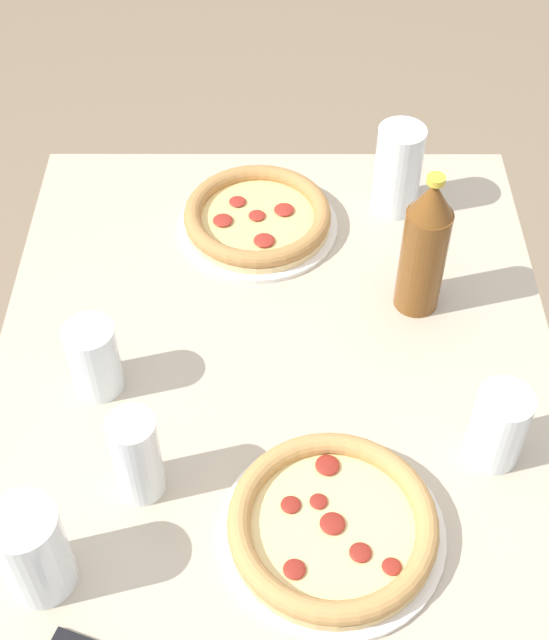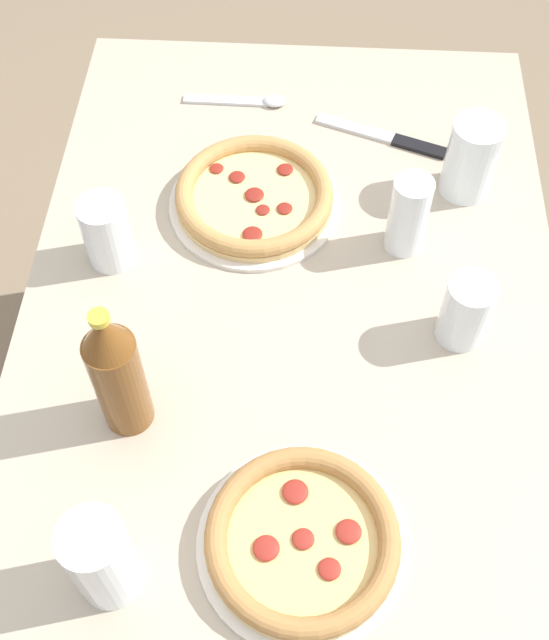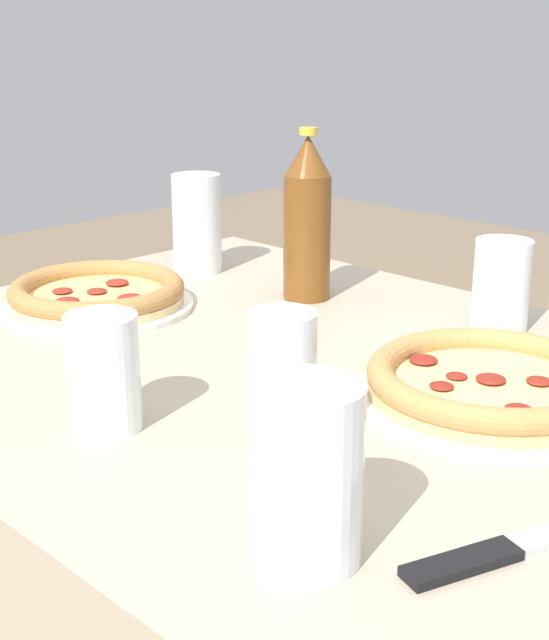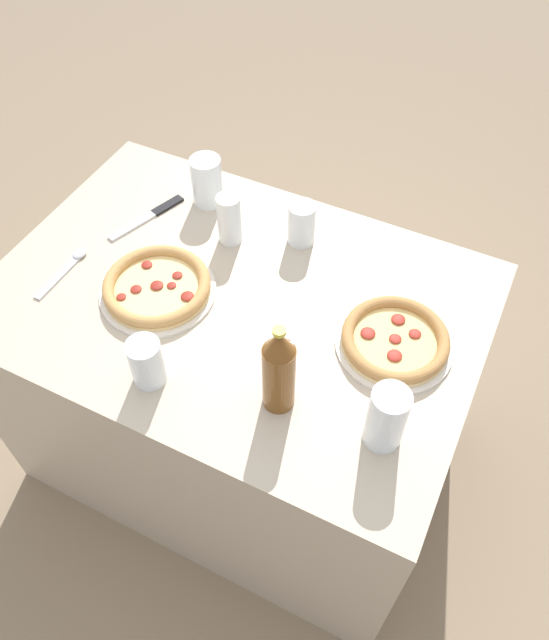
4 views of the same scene
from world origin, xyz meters
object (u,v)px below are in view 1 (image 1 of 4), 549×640
at_px(glass_cola, 93,361).
at_px(beer_bottle, 423,247).
at_px(glass_mango_juice, 135,459).
at_px(glass_water, 496,428).
at_px(pizza_pepperoni, 256,218).
at_px(glass_lemonade, 31,552).
at_px(pizza_salami, 330,526).
at_px(glass_red_wine, 396,173).

xyz_separation_m(glass_cola, beer_bottle, (-0.16, 0.46, 0.06)).
bearing_deg(glass_mango_juice, glass_water, 96.56).
distance_m(pizza_pepperoni, glass_cola, 0.40).
bearing_deg(glass_lemonade, beer_bottle, 132.70).
distance_m(pizza_pepperoni, beer_bottle, 0.31).
xyz_separation_m(pizza_salami, glass_lemonade, (0.06, -0.35, 0.05)).
bearing_deg(glass_lemonade, pizza_pepperoni, 158.41).
height_order(glass_cola, beer_bottle, beer_bottle).
distance_m(pizza_salami, glass_water, 0.25).
xyz_separation_m(pizza_pepperoni, glass_red_wine, (-0.05, 0.23, 0.05)).
bearing_deg(glass_red_wine, beer_bottle, 3.57).
xyz_separation_m(pizza_pepperoni, glass_cola, (0.33, -0.22, 0.03)).
xyz_separation_m(glass_red_wine, glass_mango_juice, (0.55, -0.37, -0.01)).
relative_size(pizza_salami, beer_bottle, 1.16).
bearing_deg(pizza_salami, glass_water, 119.20).
height_order(pizza_salami, glass_lemonade, glass_lemonade).
xyz_separation_m(glass_lemonade, glass_cola, (-0.29, 0.03, -0.01)).
xyz_separation_m(glass_water, glass_mango_juice, (0.05, -0.46, 0.01)).
bearing_deg(glass_cola, glass_red_wine, 130.68).
distance_m(glass_lemonade, glass_water, 0.59).
bearing_deg(beer_bottle, pizza_pepperoni, -124.88).
xyz_separation_m(pizza_pepperoni, glass_water, (0.45, 0.32, 0.04)).
relative_size(pizza_salami, glass_mango_juice, 2.03).
distance_m(glass_lemonade, glass_cola, 0.30).
distance_m(pizza_pepperoni, glass_red_wine, 0.24).
distance_m(glass_mango_juice, beer_bottle, 0.51).
relative_size(glass_lemonade, glass_cola, 1.19).
xyz_separation_m(glass_lemonade, beer_bottle, (-0.46, 0.49, 0.05)).
relative_size(glass_water, glass_red_wine, 0.76).
height_order(glass_lemonade, beer_bottle, beer_bottle).
bearing_deg(beer_bottle, glass_water, 14.51).
relative_size(pizza_pepperoni, beer_bottle, 1.09).
height_order(glass_red_wine, glass_cola, glass_red_wine).
height_order(glass_red_wine, beer_bottle, beer_bottle).
relative_size(pizza_salami, glass_red_wine, 1.80).
bearing_deg(pizza_salami, glass_red_wine, 168.09).
xyz_separation_m(pizza_salami, glass_mango_juice, (-0.07, -0.24, 0.04)).
height_order(glass_lemonade, glass_mango_juice, same).
xyz_separation_m(pizza_salami, pizza_pepperoni, (-0.57, -0.10, -0.00)).
distance_m(pizza_salami, glass_lemonade, 0.36).
relative_size(glass_red_wine, beer_bottle, 0.64).
relative_size(pizza_pepperoni, glass_cola, 2.29).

